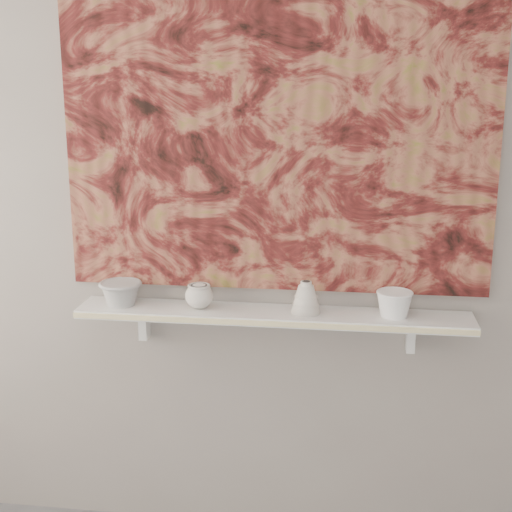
% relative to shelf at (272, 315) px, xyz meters
% --- Properties ---
extents(wall_back, '(3.60, 0.00, 3.60)m').
position_rel_shelf_xyz_m(wall_back, '(0.00, 0.09, 0.44)').
color(wall_back, gray).
rests_on(wall_back, floor).
extents(shelf, '(1.40, 0.18, 0.03)m').
position_rel_shelf_xyz_m(shelf, '(0.00, 0.00, 0.00)').
color(shelf, silver).
rests_on(shelf, wall_back).
extents(shelf_stripe, '(1.40, 0.01, 0.02)m').
position_rel_shelf_xyz_m(shelf_stripe, '(0.00, -0.09, 0.00)').
color(shelf_stripe, beige).
rests_on(shelf_stripe, shelf).
extents(bracket_left, '(0.03, 0.06, 0.12)m').
position_rel_shelf_xyz_m(bracket_left, '(-0.49, 0.06, -0.07)').
color(bracket_left, silver).
rests_on(bracket_left, wall_back).
extents(bracket_right, '(0.03, 0.06, 0.12)m').
position_rel_shelf_xyz_m(bracket_right, '(0.49, 0.06, -0.07)').
color(bracket_right, silver).
rests_on(bracket_right, wall_back).
extents(painting, '(1.50, 0.02, 1.10)m').
position_rel_shelf_xyz_m(painting, '(0.00, 0.08, 0.62)').
color(painting, maroon).
rests_on(painting, wall_back).
extents(house_motif, '(0.09, 0.00, 0.08)m').
position_rel_shelf_xyz_m(house_motif, '(0.45, 0.07, 0.32)').
color(house_motif, black).
rests_on(house_motif, painting).
extents(bowl_grey, '(0.20, 0.20, 0.09)m').
position_rel_shelf_xyz_m(bowl_grey, '(-0.55, 0.00, 0.06)').
color(bowl_grey, '#9E9E9C').
rests_on(bowl_grey, shelf).
extents(cup_cream, '(0.13, 0.13, 0.09)m').
position_rel_shelf_xyz_m(cup_cream, '(-0.26, 0.00, 0.06)').
color(cup_cream, beige).
rests_on(cup_cream, shelf).
extents(bell_vessel, '(0.11, 0.11, 0.11)m').
position_rel_shelf_xyz_m(bell_vessel, '(0.12, 0.00, 0.07)').
color(bell_vessel, silver).
rests_on(bell_vessel, shelf).
extents(bowl_white, '(0.15, 0.15, 0.09)m').
position_rel_shelf_xyz_m(bowl_white, '(0.42, 0.00, 0.06)').
color(bowl_white, white).
rests_on(bowl_white, shelf).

